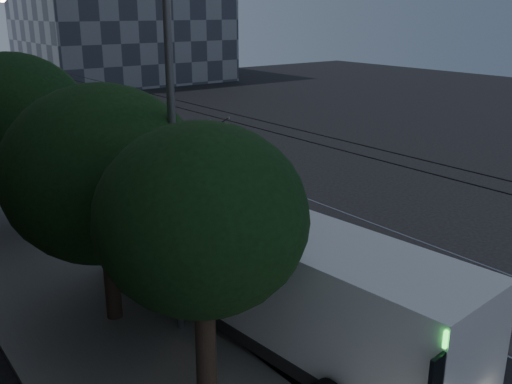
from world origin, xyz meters
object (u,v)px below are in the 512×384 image
object	(u,v)px
car_white_c	(1,141)
car_white_d	(5,124)
trolleybus	(257,267)
car_white_b	(47,151)
pickup_silver	(108,185)
streetlamp_near	(186,112)
car_white_a	(66,159)

from	to	relation	value
car_white_c	car_white_d	world-z (taller)	car_white_d
trolleybus	car_white_c	size ratio (longest dim) A/B	2.84
car_white_b	car_white_d	xyz separation A→B (m)	(0.00, 9.13, 0.15)
pickup_silver	car_white_c	size ratio (longest dim) A/B	1.28
streetlamp_near	pickup_silver	bearing A→B (deg)	77.80
car_white_d	trolleybus	bearing A→B (deg)	-87.18
car_white_d	streetlamp_near	distance (m)	30.62
pickup_silver	car_white_a	xyz separation A→B (m)	(0.13, 5.77, -0.02)
car_white_b	trolleybus	bearing A→B (deg)	-92.12
car_white_a	streetlamp_near	world-z (taller)	streetlamp_near
car_white_c	streetlamp_near	bearing A→B (deg)	-72.81
trolleybus	car_white_a	size ratio (longest dim) A/B	2.77
car_white_b	car_white_a	bearing A→B (deg)	-88.98
trolleybus	streetlamp_near	world-z (taller)	streetlamp_near
pickup_silver	car_white_c	bearing A→B (deg)	97.61
car_white_b	car_white_c	size ratio (longest dim) A/B	0.91
car_white_a	car_white_c	xyz separation A→B (m)	(-1.60, 7.06, -0.04)
streetlamp_near	trolleybus	bearing A→B (deg)	-32.37
trolleybus	pickup_silver	size ratio (longest dim) A/B	2.22
trolleybus	car_white_b	size ratio (longest dim) A/B	3.11
pickup_silver	car_white_b	bearing A→B (deg)	90.26
car_white_d	streetlamp_near	world-z (taller)	streetlamp_near
trolleybus	car_white_b	world-z (taller)	trolleybus
pickup_silver	car_white_a	distance (m)	5.78
trolleybus	car_white_c	distance (m)	25.62
pickup_silver	car_white_a	size ratio (longest dim) A/B	1.25
car_white_a	car_white_c	size ratio (longest dim) A/B	1.02
car_white_c	streetlamp_near	size ratio (longest dim) A/B	0.45
streetlamp_near	car_white_b	bearing A→B (deg)	82.68
car_white_b	streetlamp_near	distance (m)	21.78
streetlamp_near	car_white_d	bearing A→B (deg)	84.89
trolleybus	car_white_d	distance (m)	31.02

